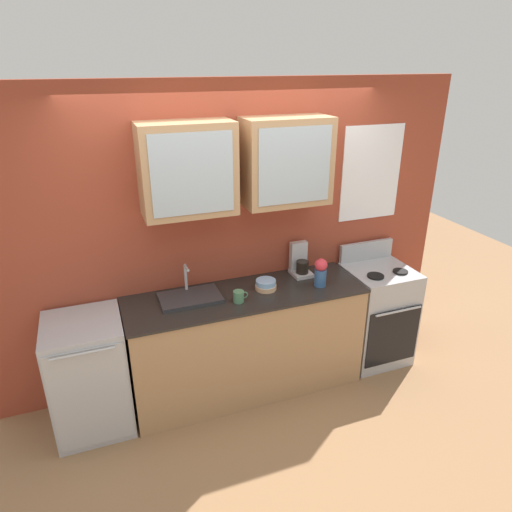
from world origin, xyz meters
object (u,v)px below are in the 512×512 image
object	(u,v)px
vase	(321,272)
stove_range	(376,314)
sink_faucet	(190,297)
coffee_maker	(300,263)
bowl_stack	(266,285)
dishwasher	(89,375)
cup_near_sink	(239,296)

from	to	relation	value
vase	stove_range	bearing A→B (deg)	6.73
sink_faucet	coffee_maker	distance (m)	1.05
bowl_stack	coffee_maker	size ratio (longest dim) A/B	0.62
sink_faucet	bowl_stack	size ratio (longest dim) A/B	2.72
coffee_maker	vase	bearing A→B (deg)	-78.19
vase	dishwasher	world-z (taller)	vase
vase	cup_near_sink	distance (m)	0.74
dishwasher	coffee_maker	xyz separation A→B (m)	(1.87, 0.20, 0.58)
sink_faucet	bowl_stack	xyz separation A→B (m)	(0.64, -0.05, 0.02)
sink_faucet	cup_near_sink	xyz separation A→B (m)	(0.36, -0.18, 0.03)
sink_faucet	dishwasher	world-z (taller)	sink_faucet
stove_range	bowl_stack	distance (m)	1.24
bowl_stack	dishwasher	xyz separation A→B (m)	(-1.48, -0.03, -0.51)
stove_range	cup_near_sink	size ratio (longest dim) A/B	9.12
stove_range	vase	world-z (taller)	vase
sink_faucet	coffee_maker	xyz separation A→B (m)	(1.04, 0.13, 0.09)
sink_faucet	stove_range	bearing A→B (deg)	-2.36
stove_range	cup_near_sink	distance (m)	1.50
stove_range	bowl_stack	world-z (taller)	stove_range
vase	dishwasher	xyz separation A→B (m)	(-1.93, 0.08, -0.60)
vase	coffee_maker	size ratio (longest dim) A/B	0.85
dishwasher	sink_faucet	bearing A→B (deg)	5.22
stove_range	dishwasher	world-z (taller)	stove_range
bowl_stack	vase	bearing A→B (deg)	-12.46
vase	sink_faucet	bearing A→B (deg)	172.08
stove_range	sink_faucet	size ratio (longest dim) A/B	2.29
cup_near_sink	stove_range	bearing A→B (deg)	4.29
bowl_stack	coffee_maker	xyz separation A→B (m)	(0.40, 0.18, 0.07)
stove_range	coffee_maker	distance (m)	0.95
sink_faucet	vase	xyz separation A→B (m)	(1.09, -0.15, 0.11)
bowl_stack	sink_faucet	bearing A→B (deg)	175.40
bowl_stack	cup_near_sink	xyz separation A→B (m)	(-0.28, -0.13, 0.01)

